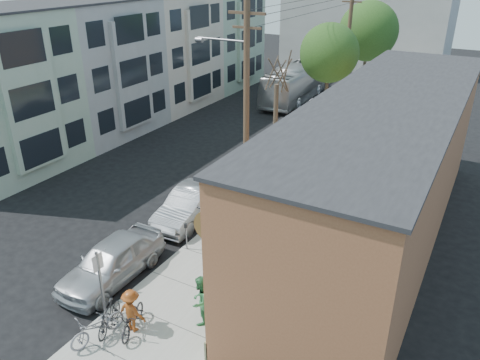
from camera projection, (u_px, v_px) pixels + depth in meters
The scene contains 27 objects.
ground at pixel (146, 238), 21.17m from camera, with size 120.00×120.00×0.00m, color black.
sidewalk at pixel (320, 169), 27.95m from camera, with size 4.50×58.00×0.15m, color #A7A69B.
cafe_building at pixel (382, 172), 19.74m from camera, with size 6.60×20.20×6.61m.
apartment_row at pixel (137, 60), 35.50m from camera, with size 6.30×32.00×9.00m.
end_cap_building at pixel (368, 12), 52.62m from camera, with size 18.00×8.00×12.00m, color #9F9E9A.
sign_post at pixel (101, 280), 15.45m from camera, with size 0.07×0.45×2.80m.
parking_meter_near at pixel (186, 232), 19.78m from camera, with size 0.14×0.14×1.24m.
parking_meter_far at pixel (282, 155), 27.53m from camera, with size 0.14×0.14×1.24m.
utility_pole_near at pixel (245, 102), 21.72m from camera, with size 3.57×0.28×10.00m.
utility_pole_far at pixel (347, 52), 33.83m from camera, with size 1.80×0.28×10.00m.
tree_bare at pixel (275, 137), 24.60m from camera, with size 0.24×0.24×5.61m.
tree_leafy_mid at pixel (329, 53), 29.40m from camera, with size 3.72×3.72×7.80m.
tree_leafy_far at pixel (368, 31), 36.40m from camera, with size 4.59×4.59×8.50m.
patio_chair_a at pixel (222, 316), 15.70m from camera, with size 0.50×0.50×0.88m, color #103926, non-canonical shape.
patio_chair_b at pixel (238, 295), 16.69m from camera, with size 0.50×0.50×0.88m, color #103926, non-canonical shape.
patron_grey at pixel (264, 242), 19.04m from camera, with size 0.63×0.41×1.72m, color gray.
patron_green at pixel (201, 301), 15.70m from camera, with size 0.89×0.69×1.83m, color #2F7640.
cyclist at pixel (132, 311), 15.41m from camera, with size 1.03×0.59×1.60m, color brown.
cyclist_bike at pixel (133, 318), 15.55m from camera, with size 0.62×1.79×0.94m, color black.
parked_bike_a at pixel (109, 317), 15.58m from camera, with size 0.48×1.70×1.02m, color black.
parked_bike_b at pixel (97, 327), 15.14m from camera, with size 0.69×1.97×1.03m, color slate.
car_0 at pixel (112, 261), 18.16m from camera, with size 1.95×4.84×1.65m, color #B5B8BE.
car_1 at pixel (190, 205), 22.38m from camera, with size 1.68×4.81×1.59m, color #9D9FA4.
car_2 at pixel (252, 160), 27.41m from camera, with size 2.13×5.24×1.52m, color black.
car_3 at pixel (290, 133), 31.86m from camera, with size 2.29×4.96×1.38m, color #A9A9B0.
car_4 at pixel (318, 112), 36.02m from camera, with size 1.63×4.68×1.54m, color #A1A2A8.
bus at pixel (298, 81), 41.52m from camera, with size 2.65×11.32×3.15m, color silver.
Camera 1 is at (12.48, -13.64, 11.46)m, focal length 35.00 mm.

